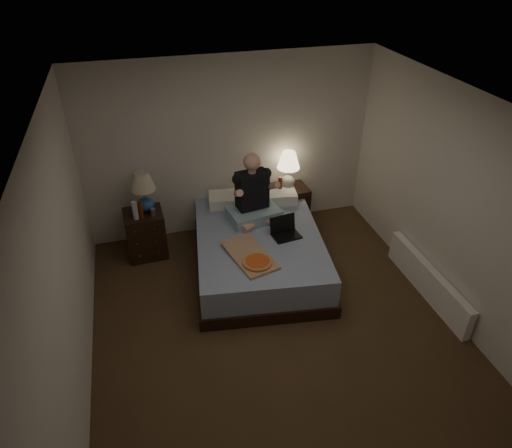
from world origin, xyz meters
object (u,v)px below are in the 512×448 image
object	(u,v)px
nightstand_left	(146,234)
laptop	(287,229)
person	(254,189)
beer_bottle_left	(141,210)
pizza_box	(257,263)
nightstand_right	(290,206)
beer_bottle_right	(280,184)
bed	(259,251)
soda_can	(153,212)
radiator	(428,281)
lamp_right	(288,170)
lamp_left	(144,192)
water_bottle	(135,211)

from	to	relation	value
nightstand_left	laptop	size ratio (longest dim) A/B	1.92
person	beer_bottle_left	bearing A→B (deg)	162.21
pizza_box	nightstand_right	bearing A→B (deg)	44.12
nightstand_left	nightstand_right	distance (m)	2.13
beer_bottle_right	person	bearing A→B (deg)	-137.99
bed	soda_can	distance (m)	1.46
radiator	lamp_right	bearing A→B (deg)	120.09
lamp_left	person	world-z (taller)	person
radiator	lamp_left	bearing A→B (deg)	150.39
beer_bottle_right	pizza_box	bearing A→B (deg)	-117.27
pizza_box	radiator	distance (m)	2.10
water_bottle	pizza_box	distance (m)	1.75
beer_bottle_left	bed	bearing A→B (deg)	-23.12
beer_bottle_left	soda_can	bearing A→B (deg)	8.15
bed	water_bottle	distance (m)	1.66
bed	water_bottle	world-z (taller)	water_bottle
person	laptop	xyz separation A→B (m)	(0.29, -0.50, -0.35)
soda_can	radiator	world-z (taller)	soda_can
nightstand_left	water_bottle	size ratio (longest dim) A/B	2.61
nightstand_left	laptop	bearing A→B (deg)	-28.17
laptop	beer_bottle_left	bearing A→B (deg)	149.41
beer_bottle_left	laptop	xyz separation A→B (m)	(1.72, -0.72, -0.13)
beer_bottle_right	nightstand_left	bearing A→B (deg)	-175.93
lamp_right	soda_can	bearing A→B (deg)	-171.16
lamp_right	water_bottle	world-z (taller)	lamp_right
bed	nightstand_left	distance (m)	1.55
lamp_left	person	bearing A→B (deg)	-15.34
lamp_left	beer_bottle_right	xyz separation A→B (m)	(1.88, 0.09, -0.20)
nightstand_right	radiator	bearing A→B (deg)	-65.02
lamp_left	pizza_box	size ratio (longest dim) A/B	0.74
nightstand_right	soda_can	xyz separation A→B (m)	(-1.99, -0.29, 0.40)
nightstand_right	soda_can	bearing A→B (deg)	-175.74
nightstand_left	pizza_box	bearing A→B (deg)	-49.42
nightstand_right	beer_bottle_right	size ratio (longest dim) A/B	2.67
beer_bottle_right	soda_can	bearing A→B (deg)	-172.93
beer_bottle_left	pizza_box	bearing A→B (deg)	-44.30
lamp_right	laptop	world-z (taller)	lamp_right
bed	beer_bottle_right	xyz separation A→B (m)	(0.55, 0.84, 0.47)
beer_bottle_left	radiator	xyz separation A→B (m)	(3.22, -1.64, -0.57)
beer_bottle_right	lamp_left	bearing A→B (deg)	-177.25
laptop	water_bottle	bearing A→B (deg)	150.58
beer_bottle_right	pizza_box	distance (m)	1.61
bed	pizza_box	xyz separation A→B (m)	(-0.18, -0.59, 0.30)
radiator	beer_bottle_left	bearing A→B (deg)	153.05
nightstand_left	water_bottle	distance (m)	0.47
nightstand_left	nightstand_right	bearing A→B (deg)	3.26
laptop	pizza_box	world-z (taller)	laptop
soda_can	radiator	size ratio (longest dim) A/B	0.06
beer_bottle_right	radiator	xyz separation A→B (m)	(1.28, -1.88, -0.53)
lamp_right	radiator	world-z (taller)	lamp_right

